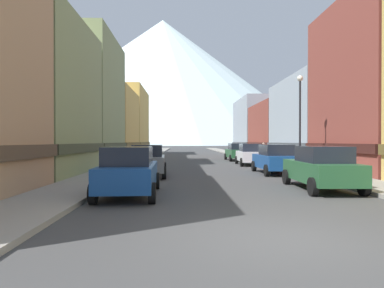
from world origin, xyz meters
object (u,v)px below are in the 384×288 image
car_left_0 (129,171)px  car_right_0 (321,168)px  car_right_1 (275,159)px  car_left_1 (148,160)px  car_right_2 (250,154)px  car_right_3 (237,152)px  streetlamp_right (300,108)px  pedestrian_0 (263,152)px

car_left_0 → car_right_0: 7.71m
car_right_0 → car_right_1: 6.67m
car_left_1 → car_right_1: bearing=9.0°
car_right_2 → car_right_3: size_ratio=1.01×
car_right_0 → car_right_2: same height
car_left_0 → car_right_2: same height
car_right_2 → streetlamp_right: (1.55, -7.23, 3.09)m
car_right_3 → streetlamp_right: 14.17m
car_left_1 → car_right_3: size_ratio=1.01×
car_right_0 → streetlamp_right: (1.55, 6.73, 3.09)m
car_left_1 → streetlamp_right: streetlamp_right is taller
car_right_0 → car_right_3: same height
streetlamp_right → car_right_0: bearing=-103.0°
car_right_1 → pedestrian_0: bearing=79.1°
car_right_2 → pedestrian_0: 5.95m
car_right_0 → car_right_1: (0.00, 6.67, 0.00)m
car_right_0 → pedestrian_0: bearing=82.8°
car_right_2 → pedestrian_0: bearing=65.7°
car_right_2 → pedestrian_0: pedestrian_0 is taller
car_right_1 → car_right_3: 13.80m
car_right_0 → pedestrian_0: (2.45, 19.38, 0.04)m
car_right_2 → pedestrian_0: (2.45, 5.42, 0.04)m
car_right_0 → car_right_2: (-0.00, 13.96, 0.00)m
car_right_1 → car_right_3: (0.00, 13.80, 0.00)m
car_left_1 → pedestrian_0: (10.05, 13.91, 0.04)m
car_right_2 → streetlamp_right: size_ratio=0.76×
car_left_0 → car_right_1: (7.60, 7.96, 0.00)m
car_right_0 → car_right_3: (0.00, 20.48, 0.00)m
car_right_2 → car_right_1: bearing=-90.0°
pedestrian_0 → car_right_3: bearing=156.0°
car_left_0 → streetlamp_right: 12.55m
car_left_0 → pedestrian_0: pedestrian_0 is taller
car_left_1 → car_right_1: same height
car_right_2 → pedestrian_0: size_ratio=2.63×
car_right_3 → streetlamp_right: (1.55, -13.75, 3.09)m
car_left_0 → streetlamp_right: bearing=41.2°
car_right_1 → streetlamp_right: bearing=2.1°
car_right_0 → car_left_1: bearing=144.2°
car_left_0 → car_right_3: size_ratio=1.01×
pedestrian_0 → streetlamp_right: bearing=-94.1°
car_left_0 → pedestrian_0: (10.05, 20.67, 0.04)m
car_right_0 → car_right_1: same height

